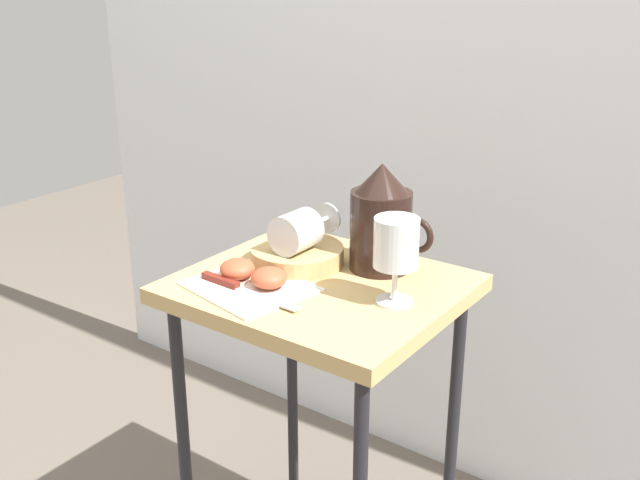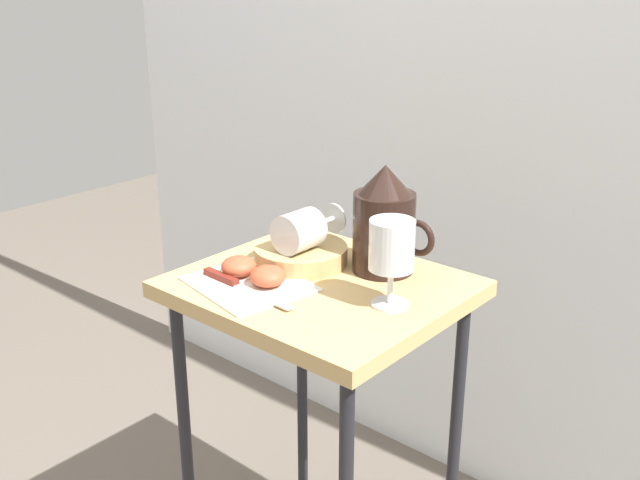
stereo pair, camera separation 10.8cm
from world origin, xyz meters
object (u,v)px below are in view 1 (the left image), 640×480
object	(u,v)px
basket_tray	(297,255)
knife	(235,286)
apple_half_right	(269,278)
wine_glass_upright	(396,247)
table	(320,326)
apple_half_left	(237,269)
pitcher	(381,227)
wine_glass_tipped_near	(297,231)

from	to	relation	value
basket_tray	knife	distance (m)	0.16
basket_tray	apple_half_right	bearing A→B (deg)	-75.22
wine_glass_upright	table	bearing A→B (deg)	-179.98
basket_tray	apple_half_left	size ratio (longest dim) A/B	2.76
basket_tray	pitcher	distance (m)	0.17
wine_glass_tipped_near	knife	xyz separation A→B (m)	(-0.03, -0.15, -0.06)
wine_glass_upright	knife	bearing A→B (deg)	-154.56
wine_glass_tipped_near	apple_half_left	xyz separation A→B (m)	(-0.05, -0.11, -0.05)
table	knife	size ratio (longest dim) A/B	3.26
knife	wine_glass_upright	bearing A→B (deg)	25.44
table	pitcher	distance (m)	0.22
table	apple_half_right	size ratio (longest dim) A/B	11.20
pitcher	wine_glass_tipped_near	world-z (taller)	pitcher
pitcher	wine_glass_upright	xyz separation A→B (m)	(0.10, -0.12, 0.02)
basket_tray	pitcher	xyz separation A→B (m)	(0.14, 0.07, 0.06)
apple_half_left	knife	size ratio (longest dim) A/B	0.29
wine_glass_upright	knife	xyz separation A→B (m)	(-0.25, -0.12, -0.09)
pitcher	apple_half_left	bearing A→B (deg)	-132.38
table	pitcher	bearing A→B (deg)	64.17
apple_half_left	knife	xyz separation A→B (m)	(0.03, -0.04, -0.01)
table	pitcher	size ratio (longest dim) A/B	3.56
pitcher	wine_glass_tipped_near	bearing A→B (deg)	-145.67
wine_glass_upright	apple_half_right	world-z (taller)	wine_glass_upright
apple_half_left	apple_half_right	distance (m)	0.07
wine_glass_tipped_near	knife	world-z (taller)	wine_glass_tipped_near
wine_glass_upright	wine_glass_tipped_near	xyz separation A→B (m)	(-0.23, 0.03, -0.03)
table	basket_tray	size ratio (longest dim) A/B	4.05
wine_glass_upright	knife	size ratio (longest dim) A/B	0.68
wine_glass_tipped_near	apple_half_right	distance (m)	0.12
wine_glass_tipped_near	knife	size ratio (longest dim) A/B	0.64
wine_glass_tipped_near	apple_half_right	xyz separation A→B (m)	(0.02, -0.11, -0.05)
pitcher	wine_glass_upright	distance (m)	0.15
table	wine_glass_tipped_near	distance (m)	0.18
apple_half_left	wine_glass_tipped_near	bearing A→B (deg)	64.65
knife	apple_half_left	bearing A→B (deg)	124.87
wine_glass_upright	apple_half_right	size ratio (longest dim) A/B	2.34
pitcher	apple_half_right	distance (m)	0.23
apple_half_right	knife	world-z (taller)	apple_half_right
pitcher	wine_glass_upright	size ratio (longest dim) A/B	1.35
wine_glass_upright	basket_tray	bearing A→B (deg)	169.99
wine_glass_tipped_near	apple_half_left	world-z (taller)	wine_glass_tipped_near
apple_half_right	basket_tray	bearing A→B (deg)	104.78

